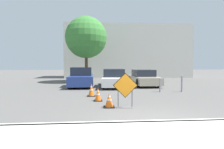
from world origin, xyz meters
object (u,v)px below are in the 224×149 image
Objects in this scene: traffic_cone_nearest at (109,100)px; parked_car_second at (114,78)px; parked_car_nearest at (82,78)px; bollard_second at (182,83)px; road_closed_sign at (125,89)px; traffic_cone_third at (91,90)px; bollard_nearest at (160,84)px; parked_car_third at (144,78)px; traffic_cone_second at (98,94)px.

parked_car_second is (0.79, 7.08, 0.37)m from traffic_cone_nearest.
bollard_second is (6.97, -3.40, -0.15)m from parked_car_nearest.
traffic_cone_third is at bearing 118.04° from road_closed_sign.
parked_car_second is 4.24m from bollard_nearest.
parked_car_third is 4.09m from bollard_second.
parked_car_second reaches higher than traffic_cone_third.
traffic_cone_nearest is 0.15× the size of parked_car_nearest.
parked_car_nearest is at bearing 104.42° from traffic_cone_nearest.
traffic_cone_second is (-0.48, 1.36, 0.02)m from traffic_cone_nearest.
bollard_nearest reaches higher than traffic_cone_second.
traffic_cone_third is 4.64m from bollard_nearest.
bollard_nearest is at bearing 15.23° from traffic_cone_third.
traffic_cone_nearest is 6.42m from bollard_second.
bollard_nearest reaches higher than traffic_cone_nearest.
road_closed_sign is 0.31× the size of parked_car_second.
parked_car_third is (2.67, 0.57, -0.03)m from parked_car_second.
traffic_cone_nearest is (-0.66, 0.18, -0.51)m from road_closed_sign.
parked_car_second is (0.13, 7.26, -0.14)m from road_closed_sign.
parked_car_third is at bearing -178.18° from parked_car_nearest.
parked_car_nearest is 4.47× the size of bollard_nearest.
traffic_cone_nearest is at bearing 86.31° from parked_car_second.
parked_car_third reaches higher than bollard_nearest.
bollard_nearest is (5.49, -3.40, -0.23)m from parked_car_nearest.
traffic_cone_second is 0.14× the size of parked_car_second.
parked_car_second is at bearing 9.73° from parked_car_third.
traffic_cone_nearest is at bearing -70.54° from traffic_cone_second.
road_closed_sign reaches higher than bollard_nearest.
parked_car_second reaches higher than traffic_cone_second.
traffic_cone_second is at bearing -155.44° from bollard_second.
road_closed_sign is 2.21× the size of traffic_cone_second.
parked_car_nearest is at bearing 1.26° from parked_car_third.
parked_car_second is at bearing 83.62° from traffic_cone_nearest.
bollard_nearest is at bearing 89.93° from parked_car_third.
traffic_cone_third is 0.16× the size of parked_car_second.
parked_car_third is at bearing -165.21° from parked_car_second.
road_closed_sign is 1.56× the size of bollard_nearest.
traffic_cone_second is 1.38m from traffic_cone_third.
bollard_second reaches higher than traffic_cone_third.
traffic_cone_nearest is at bearing -72.12° from traffic_cone_third.
parked_car_second reaches higher than bollard_second.
parked_car_nearest is (-1.88, 7.31, 0.42)m from traffic_cone_nearest.
parked_car_second is 4.35× the size of bollard_second.
parked_car_second is at bearing 131.61° from bollard_nearest.
road_closed_sign is at bearing 106.93° from parked_car_nearest.
road_closed_sign reaches higher than parked_car_third.
bollard_nearest is at bearing 31.93° from traffic_cone_second.
traffic_cone_third is (-0.87, 2.69, 0.05)m from traffic_cone_nearest.
traffic_cone_third is 0.78× the size of bollard_nearest.
bollard_nearest is at bearing 180.00° from bollard_second.
traffic_cone_second is 6.13m from bollard_second.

